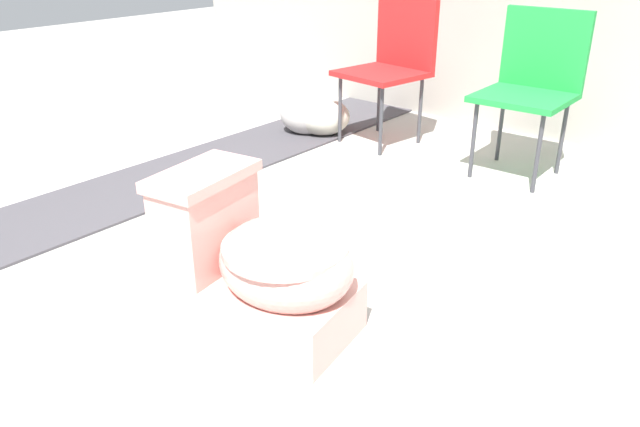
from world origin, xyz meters
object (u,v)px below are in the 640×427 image
object	(u,v)px
folding_chair_middle	(534,76)
boulder_near	(307,113)
toilet	(261,267)
boulder_far	(323,117)
folding_chair_left	(394,56)

from	to	relation	value
folding_chair_middle	boulder_near	bearing A→B (deg)	-80.71
toilet	boulder_far	xyz separation A→B (m)	(-1.18, 1.76, -0.11)
folding_chair_middle	boulder_far	size ratio (longest dim) A/B	2.48
toilet	folding_chair_middle	world-z (taller)	folding_chair_middle
toilet	boulder_near	xyz separation A→B (m)	(-1.26, 1.70, -0.08)
boulder_far	boulder_near	bearing A→B (deg)	-144.81
folding_chair_middle	toilet	bearing A→B (deg)	-2.80
folding_chair_left	boulder_far	distance (m)	0.58
toilet	folding_chair_middle	xyz separation A→B (m)	(0.06, 1.94, 0.29)
folding_chair_left	boulder_near	size ratio (longest dim) A/B	2.41
folding_chair_left	folding_chair_middle	xyz separation A→B (m)	(0.86, -0.00, 0.00)
folding_chair_middle	boulder_near	size ratio (longest dim) A/B	2.41
folding_chair_left	folding_chair_middle	size ratio (longest dim) A/B	1.00
toilet	folding_chair_left	world-z (taller)	folding_chair_left
toilet	folding_chair_left	xyz separation A→B (m)	(-0.80, 1.94, 0.29)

